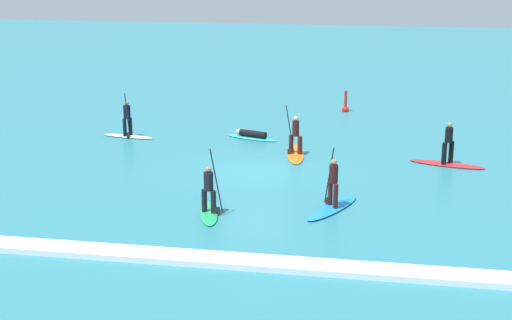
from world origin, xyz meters
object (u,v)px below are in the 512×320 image
(surfer_on_white_board, at_px, (128,127))
(surfer_on_green_board, at_px, (209,201))
(surfer_on_red_board, at_px, (448,155))
(marker_buoy, at_px, (345,107))
(surfer_on_teal_board, at_px, (252,136))
(surfer_on_orange_board, at_px, (295,146))
(surfer_on_blue_board, at_px, (333,199))

(surfer_on_white_board, height_order, surfer_on_green_board, surfer_on_green_board)
(surfer_on_red_board, height_order, surfer_on_green_board, surfer_on_green_board)
(surfer_on_red_board, distance_m, marker_buoy, 10.97)
(surfer_on_teal_board, height_order, marker_buoy, marker_buoy)
(surfer_on_orange_board, height_order, surfer_on_green_board, surfer_on_green_board)
(surfer_on_green_board, relative_size, marker_buoy, 2.01)
(surfer_on_teal_board, relative_size, surfer_on_blue_board, 0.85)
(surfer_on_teal_board, relative_size, marker_buoy, 2.13)
(surfer_on_white_board, xyz_separation_m, surfer_on_red_board, (14.65, -2.23, -0.07))
(surfer_on_green_board, height_order, marker_buoy, surfer_on_green_board)
(surfer_on_red_board, bearing_deg, surfer_on_teal_board, 176.07)
(surfer_on_teal_board, height_order, surfer_on_green_board, surfer_on_green_board)
(surfer_on_orange_board, xyz_separation_m, surfer_on_blue_board, (2.15, -6.80, -0.03))
(surfer_on_red_board, xyz_separation_m, surfer_on_green_board, (-8.34, -7.54, 0.05))
(surfer_on_blue_board, height_order, marker_buoy, surfer_on_blue_board)
(surfer_on_blue_board, distance_m, surfer_on_green_board, 4.26)
(surfer_on_red_board, xyz_separation_m, marker_buoy, (-4.80, 9.86, -0.20))
(surfer_on_blue_board, height_order, surfer_on_red_board, surfer_on_blue_board)
(marker_buoy, bearing_deg, surfer_on_blue_board, -88.10)
(surfer_on_orange_board, height_order, marker_buoy, surfer_on_orange_board)
(surfer_on_teal_board, distance_m, surfer_on_red_board, 9.29)
(surfer_on_blue_board, bearing_deg, surfer_on_red_board, -8.94)
(surfer_on_orange_board, bearing_deg, surfer_on_blue_board, 9.14)
(surfer_on_white_board, height_order, surfer_on_teal_board, surfer_on_white_board)
(surfer_on_white_board, xyz_separation_m, surfer_on_green_board, (6.31, -9.78, -0.02))
(surfer_on_orange_board, relative_size, marker_buoy, 2.65)
(surfer_on_orange_board, distance_m, surfer_on_red_board, 6.43)
(surfer_on_blue_board, bearing_deg, surfer_on_green_board, 132.28)
(surfer_on_white_board, distance_m, surfer_on_red_board, 14.82)
(surfer_on_orange_board, bearing_deg, surfer_on_green_board, -21.85)
(surfer_on_white_board, bearing_deg, marker_buoy, 45.76)
(surfer_on_blue_board, distance_m, surfer_on_red_board, 7.60)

